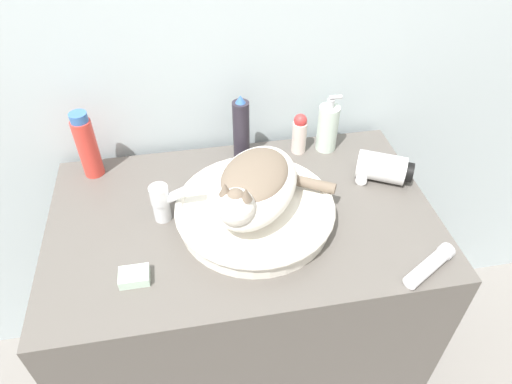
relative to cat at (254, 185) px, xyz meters
The scene contains 12 objects.
wall_back 0.43m from the cat, 93.71° to the left, with size 8.00×0.05×2.40m.
vanity_counter 0.57m from the cat, 130.05° to the left, with size 0.99×0.61×0.89m.
sink_basin 0.09m from the cat, 68.84° to the left, with size 0.40×0.40×0.06m.
cat is the anchor object (origin of this frame).
faucet 0.23m from the cat, 166.35° to the left, with size 0.12×0.05×0.12m.
soap_pump_bottle 0.38m from the cat, 45.45° to the left, with size 0.06×0.06×0.18m.
deodorant_stick 0.33m from the cat, 56.11° to the left, with size 0.04×0.04×0.13m.
hairspray_can_black 0.27m from the cat, 87.94° to the left, with size 0.05×0.05×0.21m.
shampoo_bottle_tall 0.50m from the cat, 146.79° to the left, with size 0.05×0.05×0.20m.
cream_tube 0.44m from the cat, 31.30° to the right, with size 0.15×0.11×0.04m.
hair_dryer 0.40m from the cat, 15.95° to the left, with size 0.16×0.14×0.08m.
soap_bar 0.34m from the cat, 155.82° to the right, with size 0.07×0.05×0.02m.
Camera 1 is at (-0.11, -0.52, 1.72)m, focal length 32.00 mm.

